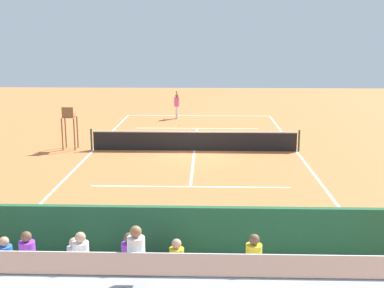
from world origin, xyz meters
The scene contains 12 objects.
ground_plane centered at (0.00, 0.00, 0.00)m, with size 60.00×60.00×0.00m, color #C66B38.
court_line_markings centered at (0.00, -0.04, 0.00)m, with size 10.10×22.20×0.01m.
tennis_net centered at (0.00, 0.00, 0.50)m, with size 10.30×0.10×1.07m.
backdrop_wall centered at (0.00, 14.00, 1.00)m, with size 18.00×0.16×2.00m, color #235633.
bleacher_stand centered at (0.17, 15.32, 0.94)m, with size 9.06×2.40×2.48m.
umpire_chair centered at (6.20, -0.11, 1.31)m, with size 0.67×0.67×2.14m.
courtside_bench centered at (-2.23, 13.27, 0.56)m, with size 1.80×0.40×0.93m.
equipment_bag centered at (-0.60, 13.40, 0.18)m, with size 0.90×0.36×0.36m, color black.
tennis_player centered at (1.46, -9.69, 1.02)m, with size 0.44×0.56×1.93m.
tennis_racket centered at (2.20, -9.23, 0.01)m, with size 0.39×0.58×0.03m.
tennis_ball_near centered at (1.73, -7.17, 0.03)m, with size 0.07×0.07×0.07m, color #CCDB33.
tennis_ball_far centered at (1.13, -7.05, 0.03)m, with size 0.07×0.07×0.07m, color #CCDB33.
Camera 1 is at (-0.63, 24.18, 5.57)m, focal length 47.16 mm.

